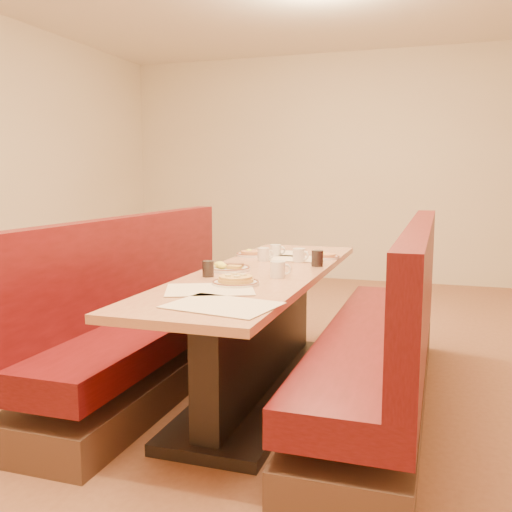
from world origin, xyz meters
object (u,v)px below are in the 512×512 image
(booth_right, at_px, (386,346))
(soda_tumbler_mid, at_px, (317,258))
(pancake_plate, at_px, (236,281))
(coffee_mug_a, at_px, (278,269))
(booth_left, at_px, (152,325))
(coffee_mug_c, at_px, (299,255))
(coffee_mug_b, at_px, (264,254))
(soda_tumbler_near, at_px, (208,269))
(coffee_mug_d, at_px, (276,250))
(eggs_plate, at_px, (228,268))
(diner_table, at_px, (261,332))

(booth_right, relative_size, soda_tumbler_mid, 24.98)
(pancake_plate, relative_size, coffee_mug_a, 2.09)
(booth_left, relative_size, soda_tumbler_mid, 24.98)
(coffee_mug_c, bearing_deg, coffee_mug_b, -153.23)
(soda_tumbler_mid, bearing_deg, pancake_plate, -110.54)
(coffee_mug_b, height_order, coffee_mug_c, coffee_mug_c)
(booth_right, bearing_deg, soda_tumbler_near, -163.13)
(pancake_plate, bearing_deg, coffee_mug_a, 61.29)
(soda_tumbler_near, xyz_separation_m, soda_tumbler_mid, (0.50, 0.54, 0.01))
(pancake_plate, distance_m, coffee_mug_d, 1.08)
(coffee_mug_a, bearing_deg, coffee_mug_d, 94.63)
(booth_right, bearing_deg, coffee_mug_a, -161.22)
(pancake_plate, distance_m, coffee_mug_a, 0.31)
(pancake_plate, relative_size, eggs_plate, 0.93)
(pancake_plate, bearing_deg, soda_tumbler_near, 141.87)
(soda_tumbler_near, bearing_deg, booth_left, 150.70)
(coffee_mug_a, bearing_deg, coffee_mug_b, 102.12)
(pancake_plate, height_order, eggs_plate, pancake_plate)
(booth_right, height_order, coffee_mug_c, booth_right)
(booth_left, bearing_deg, soda_tumbler_near, -29.30)
(eggs_plate, relative_size, coffee_mug_d, 2.52)
(coffee_mug_a, height_order, coffee_mug_d, coffee_mug_a)
(diner_table, distance_m, eggs_plate, 0.44)
(eggs_plate, xyz_separation_m, coffee_mug_c, (0.32, 0.46, 0.03))
(pancake_plate, bearing_deg, booth_left, 147.79)
(coffee_mug_d, bearing_deg, coffee_mug_c, -61.84)
(booth_right, height_order, coffee_mug_b, booth_right)
(coffee_mug_a, bearing_deg, coffee_mug_c, 80.39)
(diner_table, distance_m, booth_right, 0.73)
(booth_left, distance_m, coffee_mug_a, 1.01)
(diner_table, distance_m, booth_left, 0.73)
(eggs_plate, height_order, soda_tumbler_near, soda_tumbler_near)
(coffee_mug_b, relative_size, soda_tumbler_mid, 1.09)
(eggs_plate, xyz_separation_m, coffee_mug_a, (0.35, -0.14, 0.03))
(coffee_mug_b, xyz_separation_m, soda_tumbler_near, (-0.12, -0.66, -0.00))
(soda_tumbler_near, bearing_deg, coffee_mug_b, 79.98)
(soda_tumbler_near, bearing_deg, diner_table, 52.84)
(booth_left, height_order, booth_right, same)
(booth_right, height_order, pancake_plate, booth_right)
(booth_left, distance_m, pancake_plate, 0.97)
(eggs_plate, bearing_deg, coffee_mug_d, 80.91)
(coffee_mug_d, bearing_deg, diner_table, -100.65)
(coffee_mug_c, bearing_deg, pancake_plate, -78.94)
(booth_right, distance_m, coffee_mug_c, 0.85)
(booth_right, xyz_separation_m, pancake_plate, (-0.72, -0.47, 0.41))
(diner_table, xyz_separation_m, coffee_mug_b, (-0.10, 0.38, 0.42))
(coffee_mug_b, bearing_deg, eggs_plate, -126.18)
(diner_table, height_order, coffee_mug_c, coffee_mug_c)
(booth_left, xyz_separation_m, pancake_plate, (0.74, -0.47, 0.41))
(coffee_mug_d, bearing_deg, soda_tumbler_near, -117.12)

